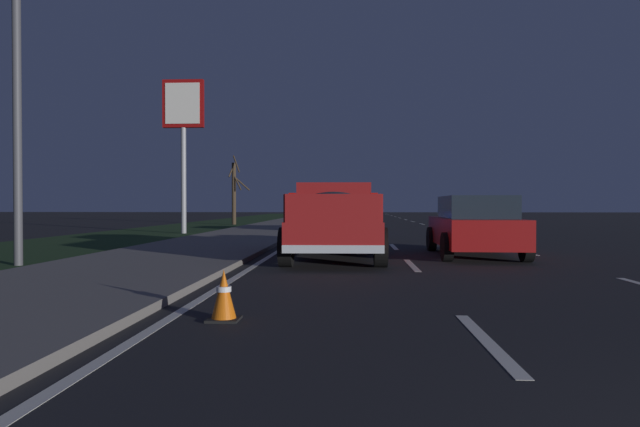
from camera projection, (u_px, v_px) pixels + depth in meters
The scene contains 11 objects.
ground at pixel (412, 231), 28.05m from camera, with size 144.00×144.00×0.00m, color black.
sidewalk_shoulder at pixel (268, 229), 28.49m from camera, with size 108.00×4.00×0.12m, color slate.
grass_verge at pixel (173, 230), 28.79m from camera, with size 108.00×6.00×0.01m, color #1E3819.
lane_markings at pixel (353, 228), 31.38m from camera, with size 108.00×7.04×0.01m.
pickup_truck at pixel (334, 219), 13.43m from camera, with size 5.48×2.39×1.87m.
sedan_blue at pixel (346, 216), 26.00m from camera, with size 4.44×2.08×1.54m.
sedan_red at pixel (474, 226), 14.06m from camera, with size 4.44×2.09×1.54m.
gas_price_sign at pixel (183, 118), 25.26m from camera, with size 0.27×1.90×7.08m.
street_light_near at pixel (30, 44), 11.78m from camera, with size 0.36×1.97×7.93m.
bare_tree_far at pixel (234, 191), 36.86m from camera, with size 1.05×1.29×4.66m.
traffic_cone_near at pixel (224, 296), 6.22m from camera, with size 0.36×0.36×0.58m.
Camera 1 is at (-1.27, 3.04, 1.31)m, focal length 30.81 mm.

